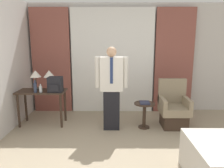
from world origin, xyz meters
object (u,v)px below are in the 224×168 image
object	(u,v)px
table_lamp_right	(49,75)
book	(145,103)
person	(112,86)
armchair	(174,110)
bottle_by_lamp	(41,89)
bottle_near_edge	(35,87)
side_table	(144,111)
desk	(42,97)
backpack	(55,85)
table_lamp_left	(35,75)

from	to	relation	value
table_lamp_right	book	bearing A→B (deg)	-9.28
person	armchair	bearing A→B (deg)	7.12
table_lamp_right	bottle_by_lamp	world-z (taller)	table_lamp_right
bottle_near_edge	side_table	xyz separation A→B (m)	(2.25, -0.02, -0.49)
armchair	side_table	world-z (taller)	armchair
bottle_near_edge	side_table	size ratio (longest dim) A/B	0.48
person	desk	bearing A→B (deg)	170.05
bottle_by_lamp	bottle_near_edge	bearing A→B (deg)	-170.61
bottle_near_edge	bottle_by_lamp	world-z (taller)	bottle_near_edge
person	side_table	xyz separation A→B (m)	(0.68, 0.07, -0.55)
backpack	armchair	distance (m)	2.54
desk	person	size ratio (longest dim) A/B	0.60
side_table	backpack	bearing A→B (deg)	177.55
backpack	book	distance (m)	1.88
armchair	book	world-z (taller)	armchair
armchair	side_table	size ratio (longest dim) A/B	1.85
desk	armchair	distance (m)	2.83
desk	person	xyz separation A→B (m)	(1.50, -0.26, 0.30)
book	armchair	bearing A→B (deg)	10.58
backpack	side_table	distance (m)	1.93
backpack	side_table	world-z (taller)	backpack
book	desk	bearing A→B (deg)	174.31
armchair	side_table	bearing A→B (deg)	-171.47
person	bottle_by_lamp	bearing A→B (deg)	175.70
table_lamp_left	person	size ratio (longest dim) A/B	0.25
bottle_by_lamp	person	world-z (taller)	person
backpack	book	size ratio (longest dim) A/B	1.39
backpack	person	world-z (taller)	person
table_lamp_left	side_table	bearing A→B (deg)	-7.54
table_lamp_right	bottle_near_edge	world-z (taller)	table_lamp_right
desk	table_lamp_right	world-z (taller)	table_lamp_right
bottle_by_lamp	side_table	world-z (taller)	bottle_by_lamp
table_lamp_left	backpack	distance (m)	0.56
bottle_near_edge	book	size ratio (longest dim) A/B	1.13
bottle_near_edge	book	distance (m)	2.27
table_lamp_left	backpack	xyz separation A→B (m)	(0.48, -0.23, -0.16)
bottle_by_lamp	person	xyz separation A→B (m)	(1.46, -0.11, 0.09)
backpack	book	world-z (taller)	backpack
desk	bottle_near_edge	xyz separation A→B (m)	(-0.07, -0.17, 0.24)
desk	side_table	world-z (taller)	desk
table_lamp_left	bottle_near_edge	world-z (taller)	table_lamp_left
table_lamp_left	side_table	world-z (taller)	table_lamp_left
bottle_by_lamp	backpack	distance (m)	0.31
desk	bottle_near_edge	distance (m)	0.30
armchair	side_table	xyz separation A→B (m)	(-0.63, -0.09, 0.00)
side_table	table_lamp_left	bearing A→B (deg)	172.46
armchair	person	bearing A→B (deg)	-172.88
backpack	person	bearing A→B (deg)	-7.25
armchair	bottle_near_edge	bearing A→B (deg)	-178.58
armchair	book	xyz separation A→B (m)	(-0.64, -0.12, 0.19)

